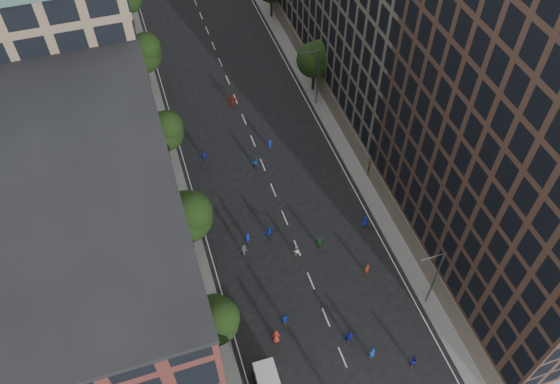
# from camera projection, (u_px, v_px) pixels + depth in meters

# --- Properties ---
(ground) EXTENTS (240.00, 240.00, 0.00)m
(ground) POSITION_uv_depth(u_px,v_px,m) (254.00, 144.00, 72.21)
(ground) COLOR black
(ground) RESTS_ON ground
(sidewalk_left) EXTENTS (4.00, 105.00, 0.15)m
(sidewalk_left) POSITION_uv_depth(u_px,v_px,m) (154.00, 125.00, 74.37)
(sidewalk_left) COLOR slate
(sidewalk_left) RESTS_ON ground
(sidewalk_right) EXTENTS (4.00, 105.00, 0.15)m
(sidewalk_right) POSITION_uv_depth(u_px,v_px,m) (319.00, 90.00, 79.13)
(sidewalk_right) COLOR slate
(sidewalk_right) RESTS_ON ground
(bldg_left_a) EXTENTS (14.00, 22.00, 30.00)m
(bldg_left_a) POSITION_uv_depth(u_px,v_px,m) (105.00, 324.00, 39.21)
(bldg_left_a) COLOR #582721
(bldg_left_a) RESTS_ON ground
(bldg_left_b) EXTENTS (14.00, 26.00, 34.00)m
(bldg_left_b) POSITION_uv_depth(u_px,v_px,m) (72.00, 96.00, 52.37)
(bldg_left_b) COLOR #806C54
(bldg_left_b) RESTS_ON ground
(bldg_left_c) EXTENTS (14.00, 20.00, 28.00)m
(bldg_left_c) POSITION_uv_depth(u_px,v_px,m) (66.00, 1.00, 68.75)
(bldg_left_c) COLOR #582721
(bldg_left_c) RESTS_ON ground
(bldg_right_a) EXTENTS (14.00, 30.00, 36.00)m
(bldg_right_a) POSITION_uv_depth(u_px,v_px,m) (539.00, 142.00, 46.90)
(bldg_right_a) COLOR #463025
(bldg_right_a) RESTS_ON ground
(tree_left_1) EXTENTS (4.80, 4.80, 8.21)m
(tree_left_1) POSITION_uv_depth(u_px,v_px,m) (216.00, 319.00, 49.77)
(tree_left_1) COLOR black
(tree_left_1) RESTS_ON ground
(tree_left_2) EXTENTS (5.60, 5.60, 9.45)m
(tree_left_2) POSITION_uv_depth(u_px,v_px,m) (188.00, 215.00, 56.49)
(tree_left_2) COLOR black
(tree_left_2) RESTS_ON ground
(tree_left_3) EXTENTS (5.00, 5.00, 8.58)m
(tree_left_3) POSITION_uv_depth(u_px,v_px,m) (165.00, 130.00, 65.49)
(tree_left_3) COLOR black
(tree_left_3) RESTS_ON ground
(tree_left_4) EXTENTS (5.40, 5.40, 9.08)m
(tree_left_4) POSITION_uv_depth(u_px,v_px,m) (144.00, 52.00, 75.07)
(tree_left_4) COLOR black
(tree_left_4) RESTS_ON ground
(tree_right_a) EXTENTS (5.00, 5.00, 8.39)m
(tree_right_a) POSITION_uv_depth(u_px,v_px,m) (316.00, 58.00, 74.97)
(tree_right_a) COLOR black
(tree_right_a) RESTS_ON ground
(streetlamp_near) EXTENTS (2.64, 0.22, 9.06)m
(streetlamp_near) POSITION_uv_depth(u_px,v_px,m) (434.00, 276.00, 53.17)
(streetlamp_near) COLOR #595B60
(streetlamp_near) RESTS_ON ground
(streetlamp_far) EXTENTS (2.64, 0.22, 9.06)m
(streetlamp_far) POSITION_uv_depth(u_px,v_px,m) (316.00, 74.00, 73.38)
(streetlamp_far) COLOR #595B60
(streetlamp_far) RESTS_ON ground
(skater_1) EXTENTS (0.67, 0.44, 1.82)m
(skater_1) POSITION_uv_depth(u_px,v_px,m) (372.00, 353.00, 52.52)
(skater_1) COLOR #1540B0
(skater_1) RESTS_ON ground
(skater_2) EXTENTS (0.89, 0.79, 1.51)m
(skater_2) POSITION_uv_depth(u_px,v_px,m) (413.00, 361.00, 52.21)
(skater_2) COLOR navy
(skater_2) RESTS_ON ground
(skater_4) EXTENTS (1.06, 0.47, 1.79)m
(skater_4) POSITION_uv_depth(u_px,v_px,m) (285.00, 320.00, 54.84)
(skater_4) COLOR #173CBD
(skater_4) RESTS_ON ground
(skater_5) EXTENTS (1.46, 0.81, 1.50)m
(skater_5) POSITION_uv_depth(u_px,v_px,m) (349.00, 337.00, 53.78)
(skater_5) COLOR #1321A1
(skater_5) RESTS_ON ground
(skater_6) EXTENTS (1.03, 0.78, 1.87)m
(skater_6) POSITION_uv_depth(u_px,v_px,m) (276.00, 337.00, 53.61)
(skater_6) COLOR #A5291B
(skater_6) RESTS_ON ground
(skater_7) EXTENTS (0.58, 0.41, 1.50)m
(skater_7) POSITION_uv_depth(u_px,v_px,m) (367.00, 269.00, 58.83)
(skater_7) COLOR #9D2C1A
(skater_7) RESTS_ON ground
(skater_8) EXTENTS (0.89, 0.77, 1.59)m
(skater_8) POSITION_uv_depth(u_px,v_px,m) (296.00, 251.00, 60.31)
(skater_8) COLOR silver
(skater_8) RESTS_ON ground
(skater_9) EXTENTS (1.20, 0.82, 1.72)m
(skater_9) POSITION_uv_depth(u_px,v_px,m) (244.00, 250.00, 60.25)
(skater_9) COLOR #3A3B3F
(skater_9) RESTS_ON ground
(skater_10) EXTENTS (1.02, 0.54, 1.66)m
(skater_10) POSITION_uv_depth(u_px,v_px,m) (319.00, 242.00, 60.99)
(skater_10) COLOR #1B5A27
(skater_10) RESTS_ON ground
(skater_11) EXTENTS (1.48, 0.78, 1.53)m
(skater_11) POSITION_uv_depth(u_px,v_px,m) (269.00, 232.00, 61.98)
(skater_11) COLOR #1636B2
(skater_11) RESTS_ON ground
(skater_12) EXTENTS (0.81, 0.60, 1.50)m
(skater_12) POSITION_uv_depth(u_px,v_px,m) (365.00, 222.00, 62.96)
(skater_12) COLOR #152BB2
(skater_12) RESTS_ON ground
(skater_13) EXTENTS (0.70, 0.54, 1.72)m
(skater_13) POSITION_uv_depth(u_px,v_px,m) (248.00, 238.00, 61.32)
(skater_13) COLOR #12279A
(skater_13) RESTS_ON ground
(skater_14) EXTENTS (0.94, 0.81, 1.68)m
(skater_14) POSITION_uv_depth(u_px,v_px,m) (255.00, 162.00, 68.90)
(skater_14) COLOR #13499A
(skater_14) RESTS_ON ground
(skater_15) EXTENTS (1.14, 0.89, 1.55)m
(skater_15) POSITION_uv_depth(u_px,v_px,m) (270.00, 145.00, 70.99)
(skater_15) COLOR #1429A4
(skater_15) RESTS_ON ground
(skater_16) EXTENTS (1.02, 0.54, 1.67)m
(skater_16) POSITION_uv_depth(u_px,v_px,m) (204.00, 157.00, 69.52)
(skater_16) COLOR #1620B6
(skater_16) RESTS_ON ground
(skater_17) EXTENTS (1.76, 0.70, 1.85)m
(skater_17) POSITION_uv_depth(u_px,v_px,m) (232.00, 101.00, 76.40)
(skater_17) COLOR maroon
(skater_17) RESTS_ON ground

